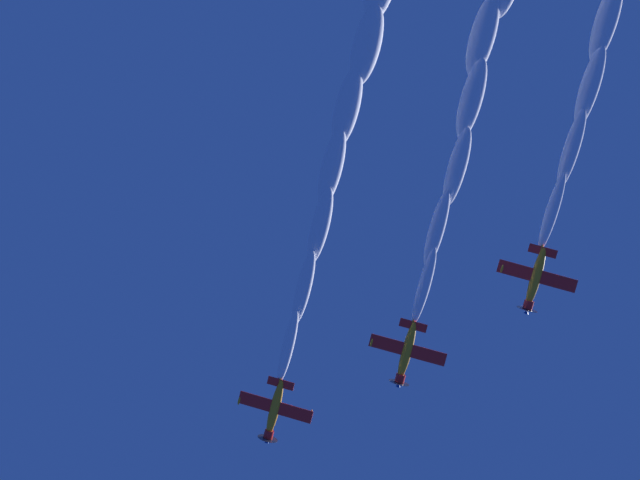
% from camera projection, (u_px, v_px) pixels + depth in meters
% --- Properties ---
extents(airplane_lead, '(7.92, 7.21, 2.78)m').
position_uv_depth(airplane_lead, '(274.00, 410.00, 97.97)').
color(airplane_lead, orange).
extents(airplane_left_wingman, '(7.94, 7.20, 2.96)m').
position_uv_depth(airplane_left_wingman, '(406.00, 353.00, 95.70)').
color(airplane_left_wingman, orange).
extents(airplane_right_wingman, '(7.86, 7.21, 2.76)m').
position_uv_depth(airplane_right_wingman, '(535.00, 280.00, 94.14)').
color(airplane_right_wingman, orange).
extents(smoke_trail_lead, '(23.17, 57.31, 7.03)m').
position_uv_depth(smoke_trail_lead, '(370.00, 10.00, 92.66)').
color(smoke_trail_lead, white).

